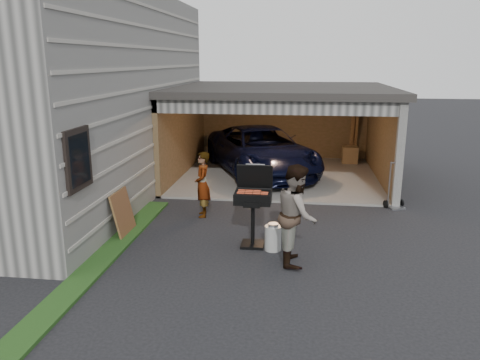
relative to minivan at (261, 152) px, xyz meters
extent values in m
plane|color=black|center=(-0.14, -6.59, -0.76)|extent=(80.00, 80.00, 0.00)
cube|color=#474744|center=(-6.14, -2.59, 1.99)|extent=(7.00, 11.00, 5.50)
cube|color=#193814|center=(-2.39, -7.59, -0.73)|extent=(0.50, 8.00, 0.06)
cube|color=#605E59|center=(0.61, -0.09, -0.73)|extent=(6.50, 6.00, 0.06)
cube|color=#473C21|center=(0.61, 2.84, 0.59)|extent=(6.50, 0.15, 2.70)
cube|color=#473C21|center=(3.79, -0.09, 0.59)|extent=(0.15, 6.00, 2.70)
cube|color=#473C21|center=(-2.56, -0.09, 0.59)|extent=(0.15, 6.00, 2.70)
cube|color=#2D2B28|center=(0.61, -0.09, 2.04)|extent=(6.80, 6.30, 0.20)
cube|color=#474744|center=(0.61, -3.01, 1.76)|extent=(6.50, 0.16, 0.36)
cube|color=silver|center=(0.61, -1.79, 1.86)|extent=(6.00, 2.40, 0.06)
cube|color=#474744|center=(3.76, -3.04, 0.59)|extent=(0.20, 0.18, 2.70)
cube|color=brown|center=(-1.94, 2.11, -0.45)|extent=(0.60, 0.50, 0.50)
cube|color=brown|center=(-1.94, 2.11, 0.03)|extent=(0.50, 0.45, 0.45)
cube|color=brown|center=(3.06, 2.01, -0.40)|extent=(0.55, 0.50, 0.60)
cube|color=#58321E|center=(3.24, 2.61, 0.44)|extent=(0.24, 0.43, 2.20)
imported|color=black|center=(0.00, 0.00, 0.00)|extent=(4.57, 6.01, 1.52)
imported|color=#CADAFF|center=(-1.03, -4.39, 0.04)|extent=(0.50, 0.65, 1.59)
imported|color=#4B251D|center=(1.25, -6.79, 0.18)|extent=(0.78, 0.96, 1.89)
cube|color=black|center=(0.37, -6.11, -0.73)|extent=(0.47, 0.47, 0.06)
cylinder|color=black|center=(0.37, -6.11, -0.26)|extent=(0.08, 0.08, 0.93)
cube|color=black|center=(0.37, -6.11, 0.28)|extent=(0.73, 0.51, 0.22)
cube|color=#59595B|center=(0.37, -6.11, 0.37)|extent=(0.67, 0.44, 0.02)
cube|color=black|center=(0.37, -5.79, 0.62)|extent=(0.73, 0.13, 0.51)
cylinder|color=beige|center=(0.79, -6.27, -0.51)|extent=(0.35, 0.35, 0.50)
cube|color=#58321E|center=(-2.48, -5.84, -0.27)|extent=(0.25, 0.88, 0.97)
cube|color=gray|center=(3.76, -3.19, -0.74)|extent=(0.46, 0.38, 0.05)
cylinder|color=black|center=(3.50, -3.15, -0.66)|extent=(0.12, 0.20, 0.20)
cylinder|color=black|center=(3.92, -2.98, -0.66)|extent=(0.12, 0.20, 0.20)
cylinder|color=gray|center=(3.55, -3.13, -0.14)|extent=(0.03, 0.03, 1.18)
cylinder|color=gray|center=(3.87, -3.00, -0.14)|extent=(0.03, 0.03, 1.18)
cylinder|color=gray|center=(3.71, -3.06, 0.43)|extent=(0.33, 0.16, 0.03)
camera|label=1|loc=(1.28, -15.02, 2.95)|focal=35.00mm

